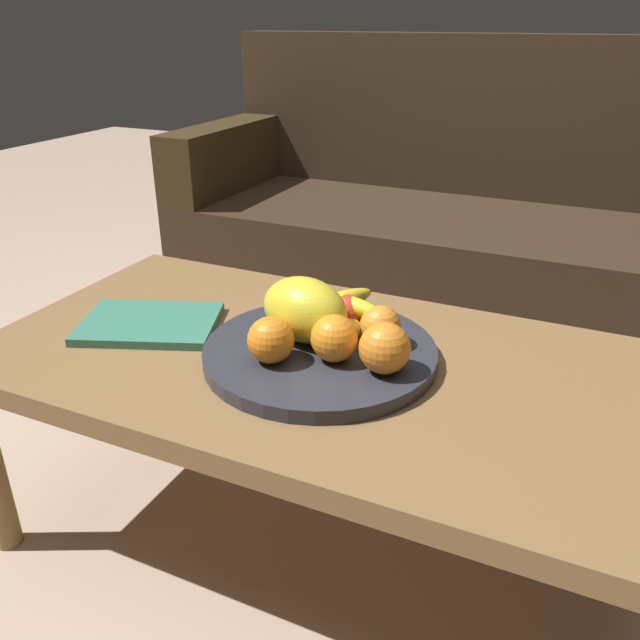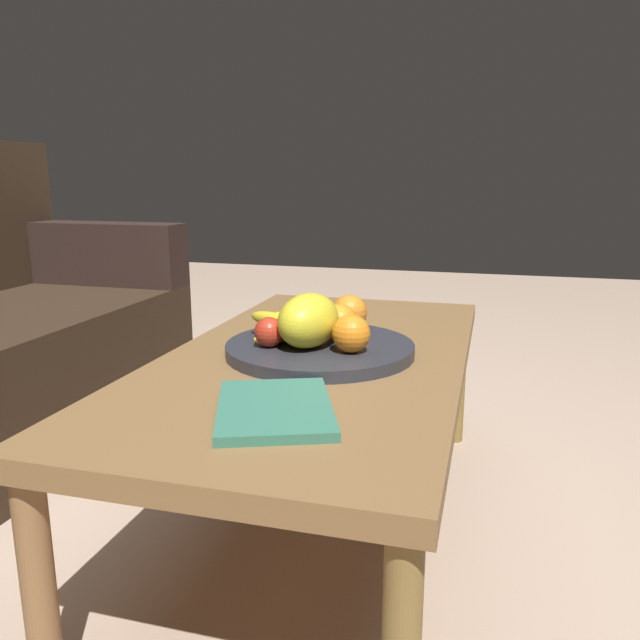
{
  "view_description": "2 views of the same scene",
  "coord_description": "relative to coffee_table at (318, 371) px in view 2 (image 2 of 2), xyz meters",
  "views": [
    {
      "loc": [
        0.39,
        -0.89,
        0.95
      ],
      "look_at": [
        -0.01,
        -0.01,
        0.49
      ],
      "focal_mm": 36.02,
      "sensor_mm": 36.0,
      "label": 1
    },
    {
      "loc": [
        -1.25,
        -0.35,
        0.78
      ],
      "look_at": [
        -0.01,
        -0.01,
        0.49
      ],
      "focal_mm": 35.24,
      "sensor_mm": 36.0,
      "label": 2
    }
  ],
  "objects": [
    {
      "name": "ground_plane",
      "position": [
        0.0,
        0.0,
        -0.37
      ],
      "size": [
        8.0,
        8.0,
        0.0
      ],
      "primitive_type": "plane",
      "color": "tan"
    },
    {
      "name": "coffee_table",
      "position": [
        0.0,
        0.0,
        0.0
      ],
      "size": [
        1.23,
        0.62,
        0.41
      ],
      "color": "brown",
      "rests_on": "ground_plane"
    },
    {
      "name": "fruit_bowl",
      "position": [
        -0.01,
        -0.01,
        0.06
      ],
      "size": [
        0.4,
        0.4,
        0.03
      ],
      "primitive_type": "cylinder",
      "color": "#2C2E37",
      "rests_on": "coffee_table"
    },
    {
      "name": "melon_large_front",
      "position": [
        -0.05,
        0.01,
        0.12
      ],
      "size": [
        0.18,
        0.15,
        0.11
      ],
      "primitive_type": "ellipsoid",
      "rotation": [
        0.0,
        0.0,
        -0.24
      ],
      "color": "yellow",
      "rests_on": "fruit_bowl"
    },
    {
      "name": "orange_front",
      "position": [
        0.11,
        -0.04,
        0.11
      ],
      "size": [
        0.08,
        0.08,
        0.08
      ],
      "primitive_type": "sphere",
      "color": "orange",
      "rests_on": "fruit_bowl"
    },
    {
      "name": "orange_left",
      "position": [
        0.08,
        0.04,
        0.1
      ],
      "size": [
        0.07,
        0.07,
        0.07
      ],
      "primitive_type": "sphere",
      "color": "orange",
      "rests_on": "fruit_bowl"
    },
    {
      "name": "orange_right",
      "position": [
        0.03,
        -0.04,
        0.11
      ],
      "size": [
        0.08,
        0.08,
        0.08
      ],
      "primitive_type": "sphere",
      "color": "orange",
      "rests_on": "fruit_bowl"
    },
    {
      "name": "orange_back",
      "position": [
        -0.06,
        -0.09,
        0.11
      ],
      "size": [
        0.08,
        0.08,
        0.08
      ],
      "primitive_type": "sphere",
      "color": "orange",
      "rests_on": "fruit_bowl"
    },
    {
      "name": "apple_front",
      "position": [
        -0.0,
        0.08,
        0.1
      ],
      "size": [
        0.06,
        0.06,
        0.06
      ],
      "primitive_type": "sphere",
      "color": "red",
      "rests_on": "fruit_bowl"
    },
    {
      "name": "apple_left",
      "position": [
        -0.07,
        0.08,
        0.1
      ],
      "size": [
        0.06,
        0.06,
        0.06
      ],
      "primitive_type": "sphere",
      "color": "red",
      "rests_on": "fruit_bowl"
    },
    {
      "name": "banana_bunch",
      "position": [
        -0.01,
        0.08,
        0.1
      ],
      "size": [
        0.17,
        0.15,
        0.06
      ],
      "color": "yellow",
      "rests_on": "fruit_bowl"
    },
    {
      "name": "magazine",
      "position": [
        -0.36,
        -0.03,
        0.05
      ],
      "size": [
        0.3,
        0.26,
        0.02
      ],
      "primitive_type": "cube",
      "rotation": [
        0.0,
        0.0,
        0.37
      ],
      "color": "#387A64",
      "rests_on": "coffee_table"
    }
  ]
}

